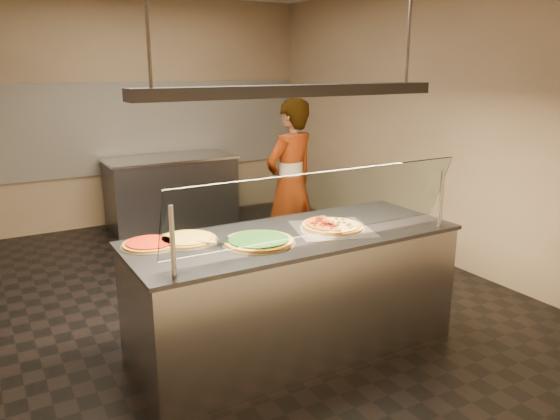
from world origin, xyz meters
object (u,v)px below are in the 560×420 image
half_pizza_pepperoni (320,227)px  sneeze_guard (321,204)px  pizza_spatula (214,241)px  pizza_cheese (187,239)px  heat_lamp_housing (295,91)px  prep_table (172,191)px  perforated_tray (332,228)px  serving_counter (294,292)px  worker (291,184)px  pizza_tomato (150,244)px  pizza_spinach (259,241)px  half_pizza_sausage (344,224)px

half_pizza_pepperoni → sneeze_guard: bearing=-123.5°
pizza_spatula → sneeze_guard: bearing=-32.9°
pizza_cheese → heat_lamp_housing: bearing=-17.1°
sneeze_guard → prep_table: size_ratio=1.29×
perforated_tray → prep_table: 3.78m
sneeze_guard → half_pizza_pepperoni: (0.19, 0.29, -0.26)m
half_pizza_pepperoni → prep_table: half_pizza_pepperoni is taller
half_pizza_pepperoni → pizza_cheese: 0.98m
serving_counter → pizza_cheese: 0.91m
worker → sneeze_guard: bearing=48.2°
pizza_spatula → heat_lamp_housing: 1.16m
pizza_spatula → heat_lamp_housing: bearing=-4.7°
serving_counter → half_pizza_pepperoni: 0.54m
pizza_tomato → prep_table: (1.32, 3.45, -0.48)m
pizza_spinach → prep_table: pizza_spinach is taller
half_pizza_pepperoni → half_pizza_sausage: bearing=-0.7°
sneeze_guard → pizza_spinach: size_ratio=4.29×
half_pizza_sausage → pizza_cheese: 1.19m
pizza_cheese → prep_table: size_ratio=0.26×
sneeze_guard → worker: 2.21m
serving_counter → half_pizza_sausage: (0.41, -0.05, 0.49)m
pizza_tomato → pizza_spatula: pizza_spatula is taller
pizza_spatula → pizza_spinach: bearing=-23.2°
half_pizza_sausage → pizza_spatula: (-1.02, 0.10, 0.00)m
serving_counter → pizza_spinach: size_ratio=4.76×
serving_counter → prep_table: bearing=85.0°
half_pizza_sausage → worker: 1.76m
sneeze_guard → heat_lamp_housing: bearing=90.0°
perforated_tray → worker: (0.64, 1.68, -0.04)m
serving_counter → half_pizza_pepperoni: (0.19, -0.05, 0.50)m
pizza_spinach → perforated_tray: bearing=1.7°
pizza_tomato → pizza_spatula: size_ratio=1.39×
pizza_spinach → pizza_cheese: 0.51m
pizza_spatula → heat_lamp_housing: heat_lamp_housing is taller
perforated_tray → pizza_spinach: 0.63m
worker → pizza_tomato: bearing=19.1°
pizza_cheese → pizza_tomato: bearing=175.1°
serving_counter → perforated_tray: 0.56m
serving_counter → worker: 1.93m
pizza_cheese → heat_lamp_housing: heat_lamp_housing is taller
pizza_spinach → worker: (1.27, 1.70, -0.05)m
pizza_tomato → heat_lamp_housing: heat_lamp_housing is taller
pizza_tomato → pizza_spatula: (0.39, -0.20, 0.01)m
pizza_cheese → prep_table: pizza_cheese is taller
half_pizza_sausage → prep_table: 3.79m
perforated_tray → half_pizza_sausage: 0.11m
half_pizza_sausage → pizza_cheese: half_pizza_sausage is taller
sneeze_guard → worker: worker is taller
serving_counter → pizza_tomato: size_ratio=6.24×
pizza_spinach → pizza_cheese: bearing=144.2°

